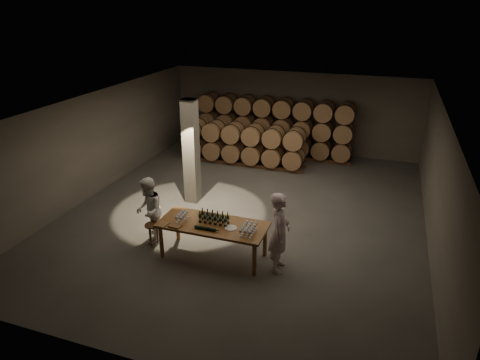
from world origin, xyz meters
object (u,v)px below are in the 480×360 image
(bottle_cluster, at_px, (214,219))
(notebook_near, at_px, (176,226))
(plate, at_px, (231,228))
(person_woman, at_px, (149,210))
(tasting_table, at_px, (213,228))
(stool, at_px, (152,228))
(person_man, at_px, (280,232))

(bottle_cluster, distance_m, notebook_near, 0.92)
(plate, distance_m, person_woman, 2.32)
(tasting_table, bearing_deg, notebook_near, -152.97)
(tasting_table, xyz_separation_m, notebook_near, (-0.78, -0.40, 0.12))
(notebook_near, relative_size, person_woman, 0.16)
(person_woman, bearing_deg, bottle_cluster, 61.06)
(tasting_table, distance_m, plate, 0.50)
(plate, bearing_deg, stool, 179.38)
(tasting_table, bearing_deg, plate, -7.30)
(stool, relative_size, person_woman, 0.34)
(tasting_table, relative_size, stool, 4.34)
(person_man, bearing_deg, bottle_cluster, 85.09)
(tasting_table, height_order, notebook_near, notebook_near)
(stool, xyz_separation_m, person_woman, (-0.17, 0.20, 0.38))
(bottle_cluster, distance_m, plate, 0.49)
(bottle_cluster, relative_size, plate, 2.50)
(person_man, xyz_separation_m, person_woman, (-3.45, 0.14, -0.10))
(bottle_cluster, bearing_deg, notebook_near, -150.22)
(stool, bearing_deg, person_man, 0.98)
(plate, height_order, notebook_near, notebook_near)
(plate, distance_m, person_man, 1.15)
(plate, relative_size, person_man, 0.15)
(stool, xyz_separation_m, person_man, (3.28, 0.06, 0.48))
(plate, relative_size, person_woman, 0.17)
(bottle_cluster, xyz_separation_m, stool, (-1.67, -0.09, -0.52))
(stool, bearing_deg, person_woman, 130.52)
(bottle_cluster, relative_size, stool, 1.21)
(plate, bearing_deg, bottle_cluster, 166.14)
(person_man, bearing_deg, tasting_table, 87.01)
(tasting_table, relative_size, plate, 8.96)
(person_woman, bearing_deg, stool, 14.93)
(bottle_cluster, bearing_deg, plate, -13.86)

